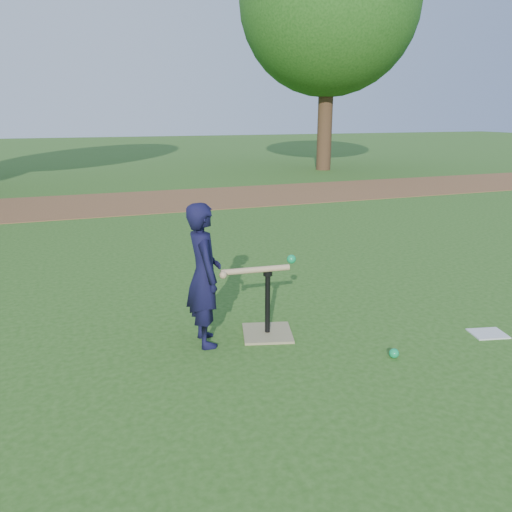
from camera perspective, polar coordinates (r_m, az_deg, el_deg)
name	(u,v)px	position (r m, az deg, el deg)	size (l,w,h in m)	color
ground	(293,335)	(4.52, 4.25, -9.03)	(80.00, 80.00, 0.00)	#285116
dirt_strip	(157,201)	(11.51, -11.21, 6.21)	(24.00, 3.00, 0.01)	brown
child	(204,275)	(4.18, -5.97, -2.18)	(0.45, 0.29, 1.22)	black
wiffle_ball_ground	(394,353)	(4.26, 15.49, -10.66)	(0.08, 0.08, 0.08)	#0D934E
clipboard	(488,334)	(4.99, 24.98, -8.04)	(0.30, 0.23, 0.01)	silver
batting_tee	(267,323)	(4.49, 1.32, -7.64)	(0.53, 0.53, 0.61)	#92855D
swing_action	(260,268)	(4.26, 0.46, -1.39)	(0.72, 0.14, 0.13)	tan
tree_right	(329,3)	(18.06, 8.37, 26.67)	(5.80, 5.80, 8.21)	#382316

